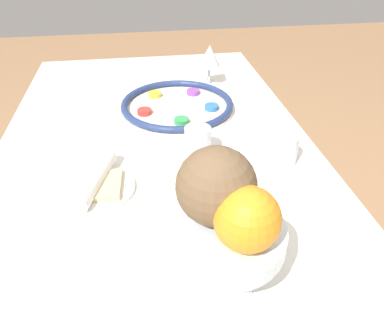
{
  "coord_description": "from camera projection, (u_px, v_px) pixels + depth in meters",
  "views": [
    {
      "loc": [
        0.79,
        -0.03,
        1.29
      ],
      "look_at": [
        0.08,
        0.08,
        0.82
      ],
      "focal_mm": 35.0,
      "sensor_mm": 36.0,
      "label": 1
    }
  ],
  "objects": [
    {
      "name": "fruit_stand",
      "position": [
        222.0,
        239.0,
        0.56
      ],
      "size": [
        0.19,
        0.19,
        0.13
      ],
      "color": "silver",
      "rests_on": "dining_table"
    },
    {
      "name": "wine_glass",
      "position": [
        210.0,
        57.0,
        1.25
      ],
      "size": [
        0.07,
        0.07,
        0.14
      ],
      "color": "silver",
      "rests_on": "dining_table"
    },
    {
      "name": "spoon",
      "position": [
        73.0,
        189.0,
        0.82
      ],
      "size": [
        0.15,
        0.04,
        0.01
      ],
      "color": "silver",
      "rests_on": "dining_table"
    },
    {
      "name": "cup_mid",
      "position": [
        284.0,
        149.0,
        0.89
      ],
      "size": [
        0.07,
        0.07,
        0.08
      ],
      "color": "silver",
      "rests_on": "dining_table"
    },
    {
      "name": "napkin_roll",
      "position": [
        93.0,
        179.0,
        0.81
      ],
      "size": [
        0.19,
        0.1,
        0.05
      ],
      "color": "white",
      "rests_on": "dining_table"
    },
    {
      "name": "orange_fruit",
      "position": [
        247.0,
        219.0,
        0.49
      ],
      "size": [
        0.09,
        0.09,
        0.09
      ],
      "color": "orange",
      "rests_on": "fruit_stand"
    },
    {
      "name": "seder_plate",
      "position": [
        177.0,
        105.0,
        1.14
      ],
      "size": [
        0.34,
        0.34,
        0.03
      ],
      "color": "silver",
      "rests_on": "dining_table"
    },
    {
      "name": "coconut",
      "position": [
        216.0,
        186.0,
        0.53
      ],
      "size": [
        0.12,
        0.12,
        0.12
      ],
      "color": "brown",
      "rests_on": "fruit_stand"
    },
    {
      "name": "dining_table",
      "position": [
        164.0,
        259.0,
        1.15
      ],
      "size": [
        1.48,
        0.82,
        0.78
      ],
      "color": "silver",
      "rests_on": "ground_plane"
    },
    {
      "name": "bread_plate",
      "position": [
        98.0,
        188.0,
        0.81
      ],
      "size": [
        0.16,
        0.16,
        0.02
      ],
      "color": "silver",
      "rests_on": "dining_table"
    },
    {
      "name": "cup_near",
      "position": [
        198.0,
        142.0,
        0.92
      ],
      "size": [
        0.07,
        0.07,
        0.08
      ],
      "color": "silver",
      "rests_on": "dining_table"
    }
  ]
}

